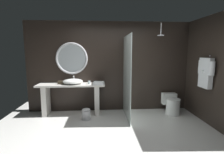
# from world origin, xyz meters

# --- Properties ---
(ground_plane) EXTENTS (5.76, 5.76, 0.00)m
(ground_plane) POSITION_xyz_m (0.00, 0.00, 0.00)
(ground_plane) COLOR silver
(back_wall_panel) EXTENTS (4.80, 0.10, 2.60)m
(back_wall_panel) POSITION_xyz_m (0.00, 1.90, 1.30)
(back_wall_panel) COLOR black
(back_wall_panel) RESTS_ON ground_plane
(side_wall_right) EXTENTS (0.10, 2.47, 2.60)m
(side_wall_right) POSITION_xyz_m (2.35, 0.76, 1.30)
(side_wall_right) COLOR black
(side_wall_right) RESTS_ON ground_plane
(vanity_counter) EXTENTS (1.85, 0.49, 0.86)m
(vanity_counter) POSITION_xyz_m (-1.10, 1.58, 0.55)
(vanity_counter) COLOR silver
(vanity_counter) RESTS_ON ground_plane
(vessel_sink) EXTENTS (0.55, 0.45, 0.21)m
(vessel_sink) POSITION_xyz_m (-1.05, 1.57, 0.94)
(vessel_sink) COLOR white
(vessel_sink) RESTS_ON vanity_counter
(tumbler_cup) EXTENTS (0.07, 0.07, 0.09)m
(tumbler_cup) POSITION_xyz_m (-0.61, 1.57, 0.90)
(tumbler_cup) COLOR silver
(tumbler_cup) RESTS_ON vanity_counter
(tissue_box) EXTENTS (0.16, 0.11, 0.08)m
(tissue_box) POSITION_xyz_m (-1.39, 1.61, 0.90)
(tissue_box) COLOR #3D3323
(tissue_box) RESTS_ON vanity_counter
(round_wall_mirror) EXTENTS (0.90, 0.07, 0.90)m
(round_wall_mirror) POSITION_xyz_m (-1.10, 1.81, 1.56)
(round_wall_mirror) COLOR silver
(shower_glass_panel) EXTENTS (0.02, 1.23, 2.16)m
(shower_glass_panel) POSITION_xyz_m (0.39, 1.24, 1.08)
(shower_glass_panel) COLOR silver
(shower_glass_panel) RESTS_ON ground_plane
(rain_shower_head) EXTENTS (0.18, 0.18, 0.33)m
(rain_shower_head) POSITION_xyz_m (1.33, 1.48, 2.22)
(rain_shower_head) COLOR silver
(hanging_bathrobe) EXTENTS (0.20, 0.55, 0.79)m
(hanging_bathrobe) POSITION_xyz_m (2.21, 0.76, 1.27)
(hanging_bathrobe) COLOR silver
(toilet) EXTENTS (0.41, 0.60, 0.54)m
(toilet) POSITION_xyz_m (1.72, 1.44, 0.27)
(toilet) COLOR white
(toilet) RESTS_ON ground_plane
(waste_bin) EXTENTS (0.22, 0.22, 0.30)m
(waste_bin) POSITION_xyz_m (-0.67, 1.15, 0.15)
(waste_bin) COLOR silver
(waste_bin) RESTS_ON ground_plane
(folded_hand_towel) EXTENTS (0.29, 0.20, 0.09)m
(folded_hand_towel) POSITION_xyz_m (-0.34, 1.44, 0.91)
(folded_hand_towel) COLOR white
(folded_hand_towel) RESTS_ON vanity_counter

